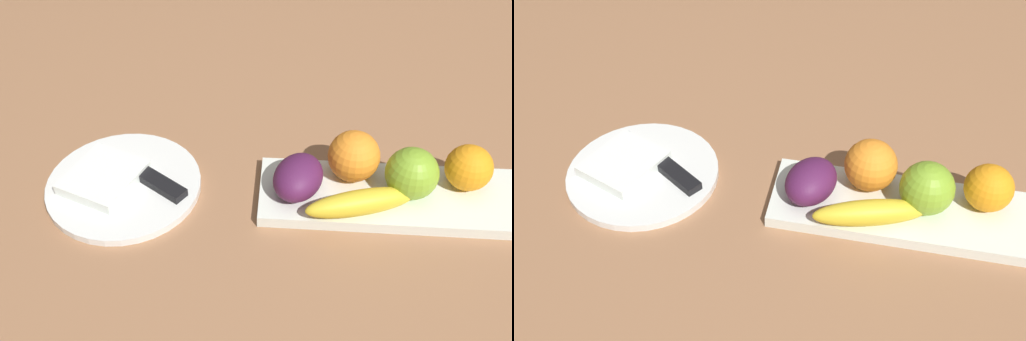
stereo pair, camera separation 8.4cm
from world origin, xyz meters
The scene contains 10 objects.
ground_plane centered at (0.00, 0.00, 0.00)m, with size 2.40×2.40×0.00m, color #996947.
fruit_tray centered at (-0.02, 0.02, 0.01)m, with size 0.37×0.12×0.02m, color white.
apple centered at (-0.04, 0.02, 0.05)m, with size 0.07×0.07×0.07m, color #80B02C.
banana centered at (0.02, 0.06, 0.04)m, with size 0.15×0.04×0.04m, color gold.
orange_near_apple centered at (-0.13, -0.01, 0.05)m, with size 0.07×0.07×0.07m, color orange.
orange_near_banana centered at (0.03, -0.01, 0.05)m, with size 0.07×0.07×0.07m, color orange.
grape_bunch centered at (0.11, 0.02, 0.04)m, with size 0.09×0.07×0.05m, color #4F1C48.
dinner_plate centered at (0.36, 0.02, 0.01)m, with size 0.22×0.22×0.01m, color white.
folded_napkin centered at (0.39, 0.02, 0.02)m, with size 0.09×0.10×0.02m, color white.
knife centered at (0.32, 0.01, 0.02)m, with size 0.16×0.12×0.01m.
Camera 2 is at (0.04, 0.62, 0.62)m, focal length 42.61 mm.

